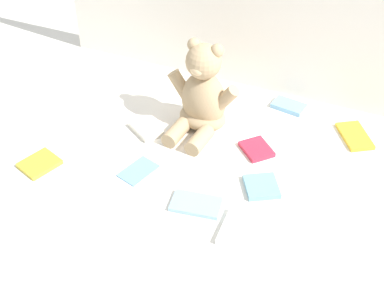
% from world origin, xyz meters
% --- Properties ---
extents(ground_plane, '(3.20, 3.20, 0.00)m').
position_xyz_m(ground_plane, '(0.00, 0.00, 0.00)').
color(ground_plane, silver).
extents(backdrop_drape, '(1.44, 0.03, 0.58)m').
position_xyz_m(backdrop_drape, '(0.00, 0.41, 0.29)').
color(backdrop_drape, white).
rests_on(backdrop_drape, ground_plane).
extents(teddy_bear, '(0.25, 0.23, 0.30)m').
position_xyz_m(teddy_bear, '(-0.08, 0.11, 0.11)').
color(teddy_bear, tan).
rests_on(teddy_bear, ground_plane).
extents(book_case_0, '(0.15, 0.10, 0.01)m').
position_xyz_m(book_case_0, '(0.04, -0.23, 0.01)').
color(book_case_0, '#8EBBDA').
rests_on(book_case_0, ground_plane).
extents(book_case_1, '(0.13, 0.12, 0.02)m').
position_xyz_m(book_case_1, '(-0.23, 0.01, 0.01)').
color(book_case_1, white).
rests_on(book_case_1, ground_plane).
extents(book_case_2, '(0.10, 0.13, 0.01)m').
position_xyz_m(book_case_2, '(-0.17, -0.17, 0.00)').
color(book_case_2, '#74A9D6').
rests_on(book_case_2, ground_plane).
extents(book_case_3, '(0.12, 0.08, 0.02)m').
position_xyz_m(book_case_3, '(0.16, 0.32, 0.01)').
color(book_case_3, '#79B7E4').
rests_on(book_case_3, ground_plane).
extents(book_case_4, '(0.09, 0.13, 0.02)m').
position_xyz_m(book_case_4, '(0.18, -0.27, 0.01)').
color(book_case_4, white).
rests_on(book_case_4, ground_plane).
extents(book_case_5, '(0.14, 0.16, 0.01)m').
position_xyz_m(book_case_5, '(0.39, 0.24, 0.01)').
color(book_case_5, yellow).
rests_on(book_case_5, ground_plane).
extents(book_case_6, '(0.12, 0.12, 0.01)m').
position_xyz_m(book_case_6, '(0.12, 0.06, 0.01)').
color(book_case_6, '#CB2841').
rests_on(book_case_6, ground_plane).
extents(book_case_7, '(0.12, 0.13, 0.01)m').
position_xyz_m(book_case_7, '(-0.45, -0.26, 0.01)').
color(book_case_7, yellow).
rests_on(book_case_7, ground_plane).
extents(book_case_8, '(0.13, 0.13, 0.02)m').
position_xyz_m(book_case_8, '(0.19, -0.09, 0.01)').
color(book_case_8, '#73AFCB').
rests_on(book_case_8, ground_plane).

